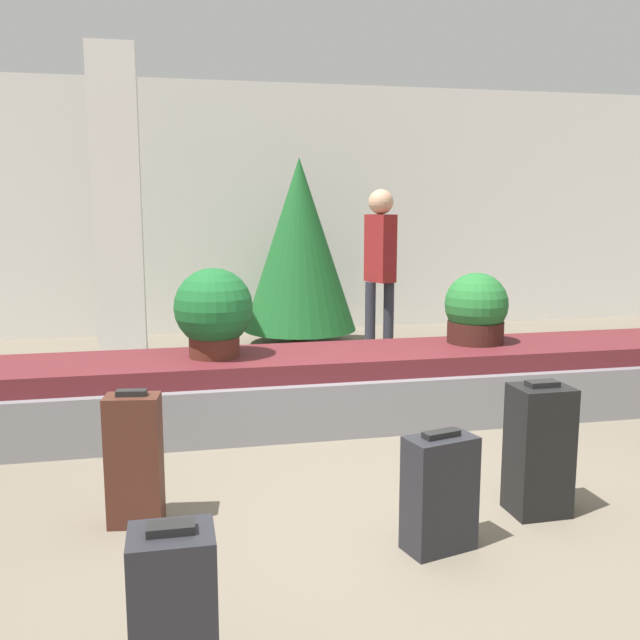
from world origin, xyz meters
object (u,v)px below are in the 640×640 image
Objects in this scene: pillar at (118,211)px; traveler_0 at (380,259)px; suitcase_0 at (174,617)px; decorated_tree at (299,245)px; suitcase_1 at (440,493)px; suitcase_2 at (134,460)px; potted_plant_1 at (476,310)px; suitcase_3 at (539,450)px; potted_plant_0 at (214,312)px.

pillar reaches higher than traveler_0.
decorated_tree is at bearing 75.85° from suitcase_0.
suitcase_1 is 5.30m from decorated_tree.
decorated_tree reaches higher than suitcase_2.
potted_plant_1 is 0.26× the size of decorated_tree.
suitcase_1 is (1.28, 0.83, -0.02)m from suitcase_0.
suitcase_1 is at bearing -158.48° from suitcase_3.
pillar reaches higher than suitcase_0.
suitcase_2 is at bearing -110.79° from decorated_tree.
suitcase_2 reaches higher than suitcase_1.
suitcase_2 is 4.19m from traveler_0.
suitcase_0 is (0.43, -5.27, -1.29)m from pillar.
potted_plant_0 is at bearing 79.34° from suitcase_2.
potted_plant_1 is at bearing -36.74° from pillar.
suitcase_3 is at bearing 29.94° from suitcase_0.
suitcase_1 is 0.33× the size of traveler_0.
suitcase_3 is 2.54m from potted_plant_0.
pillar is at bearing 119.08° from suitcase_3.
decorated_tree reaches higher than suitcase_0.
traveler_0 is (2.36, 3.37, 0.75)m from suitcase_2.
decorated_tree reaches higher than potted_plant_1.
traveler_0 is at bearing -63.77° from decorated_tree.
pillar is 5.34× the size of suitcase_1.
suitcase_2 is (-0.18, 1.43, 0.04)m from suitcase_0.
pillar is at bearing -158.92° from decorated_tree.
suitcase_0 is at bearing -128.69° from potted_plant_1.
potted_plant_1 is (2.13, 0.09, -0.07)m from potted_plant_0.
suitcase_3 is at bearing -60.18° from pillar.
traveler_0 is at bearing 85.72° from suitcase_3.
suitcase_1 is at bearing -67.01° from potted_plant_0.
suitcase_0 is 4.00m from potted_plant_1.
potted_plant_0 reaches higher than suitcase_3.
decorated_tree is at bearing 72.28° from suitcase_1.
decorated_tree is (1.57, 6.05, 0.88)m from suitcase_0.
potted_plant_1 is (0.53, 1.99, 0.46)m from suitcase_3.
pillar is 5.00× the size of suitcase_0.
traveler_0 is 1.39m from decorated_tree.
pillar is 4.05m from suitcase_2.
decorated_tree is (0.30, 5.22, 0.90)m from suitcase_1.
potted_plant_0 is at bearing 83.76° from suitcase_0.
suitcase_0 is 1.11× the size of potted_plant_1.
suitcase_3 is (2.14, -0.33, 0.01)m from suitcase_2.
suitcase_2 reaches higher than suitcase_0.
potted_plant_1 is (1.21, 2.27, 0.53)m from suitcase_1.
potted_plant_1 is (2.66, 1.67, 0.46)m from suitcase_2.
traveler_0 is (0.23, 3.70, 0.75)m from suitcase_3.
suitcase_3 is (0.68, 0.28, 0.07)m from suitcase_1.
pillar is 1.76× the size of traveler_0.
suitcase_0 is at bearing -104.57° from decorated_tree.
pillar reaches higher than decorated_tree.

